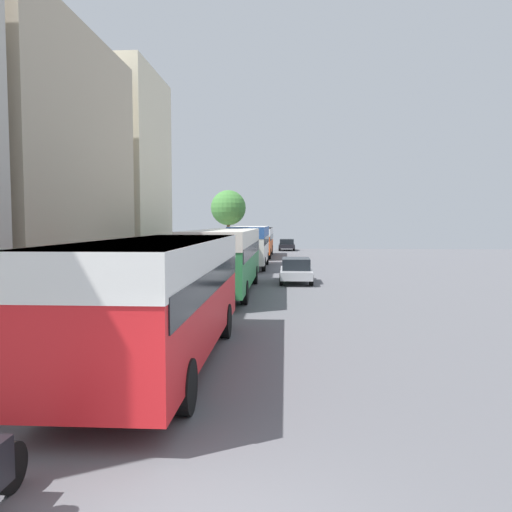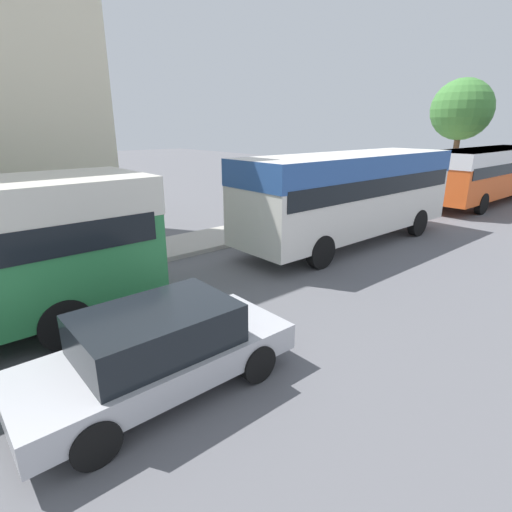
{
  "view_description": "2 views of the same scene",
  "coord_description": "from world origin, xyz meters",
  "px_view_note": "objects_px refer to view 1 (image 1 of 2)",
  "views": [
    {
      "loc": [
        0.9,
        -4.63,
        3.41
      ],
      "look_at": [
        -0.83,
        24.5,
        1.43
      ],
      "focal_mm": 35.0,
      "sensor_mm": 36.0,
      "label": 1
    },
    {
      "loc": [
        6.54,
        21.12,
        4.0
      ],
      "look_at": [
        -0.04,
        26.79,
        1.15
      ],
      "focal_mm": 28.0,
      "sensor_mm": 36.0,
      "label": 2
    }
  ],
  "objects_px": {
    "bus_third_in_line": "(250,241)",
    "car_far_curb": "(296,270)",
    "car_crossing": "(287,244)",
    "bus_lead": "(160,284)",
    "pedestrian_near_curb": "(211,253)",
    "bus_following": "(226,252)",
    "bus_rear": "(259,238)"
  },
  "relations": [
    {
      "from": "bus_lead",
      "to": "car_crossing",
      "type": "relative_size",
      "value": 2.25
    },
    {
      "from": "pedestrian_near_curb",
      "to": "bus_third_in_line",
      "type": "bearing_deg",
      "value": -29.04
    },
    {
      "from": "bus_lead",
      "to": "bus_third_in_line",
      "type": "relative_size",
      "value": 1.06
    },
    {
      "from": "bus_lead",
      "to": "car_far_curb",
      "type": "height_order",
      "value": "bus_lead"
    },
    {
      "from": "bus_following",
      "to": "bus_lead",
      "type": "bearing_deg",
      "value": -90.24
    },
    {
      "from": "bus_lead",
      "to": "car_crossing",
      "type": "bearing_deg",
      "value": 86.42
    },
    {
      "from": "bus_third_in_line",
      "to": "bus_lead",
      "type": "bearing_deg",
      "value": -90.63
    },
    {
      "from": "bus_lead",
      "to": "bus_third_in_line",
      "type": "xyz_separation_m",
      "value": [
        0.28,
        25.67,
        0.06
      ]
    },
    {
      "from": "bus_lead",
      "to": "bus_third_in_line",
      "type": "height_order",
      "value": "bus_third_in_line"
    },
    {
      "from": "bus_lead",
      "to": "pedestrian_near_curb",
      "type": "height_order",
      "value": "bus_lead"
    },
    {
      "from": "pedestrian_near_curb",
      "to": "bus_lead",
      "type": "bearing_deg",
      "value": -83.91
    },
    {
      "from": "bus_rear",
      "to": "car_crossing",
      "type": "bearing_deg",
      "value": 76.15
    },
    {
      "from": "bus_third_in_line",
      "to": "car_crossing",
      "type": "relative_size",
      "value": 2.12
    },
    {
      "from": "car_far_curb",
      "to": "pedestrian_near_curb",
      "type": "relative_size",
      "value": 2.56
    },
    {
      "from": "bus_rear",
      "to": "pedestrian_near_curb",
      "type": "distance_m",
      "value": 10.79
    },
    {
      "from": "bus_rear",
      "to": "bus_third_in_line",
      "type": "bearing_deg",
      "value": -89.97
    },
    {
      "from": "bus_third_in_line",
      "to": "car_crossing",
      "type": "height_order",
      "value": "bus_third_in_line"
    },
    {
      "from": "car_far_curb",
      "to": "pedestrian_near_curb",
      "type": "height_order",
      "value": "pedestrian_near_curb"
    },
    {
      "from": "bus_following",
      "to": "bus_rear",
      "type": "height_order",
      "value": "bus_following"
    },
    {
      "from": "bus_lead",
      "to": "car_far_curb",
      "type": "relative_size",
      "value": 2.27
    },
    {
      "from": "car_crossing",
      "to": "pedestrian_near_curb",
      "type": "xyz_separation_m",
      "value": [
        -6.0,
        -21.62,
        0.26
      ]
    },
    {
      "from": "bus_following",
      "to": "car_far_curb",
      "type": "relative_size",
      "value": 2.66
    },
    {
      "from": "bus_third_in_line",
      "to": "bus_following",
      "type": "bearing_deg",
      "value": -90.99
    },
    {
      "from": "bus_third_in_line",
      "to": "car_far_curb",
      "type": "height_order",
      "value": "bus_third_in_line"
    },
    {
      "from": "bus_following",
      "to": "bus_third_in_line",
      "type": "height_order",
      "value": "bus_third_in_line"
    },
    {
      "from": "bus_third_in_line",
      "to": "pedestrian_near_curb",
      "type": "relative_size",
      "value": 5.47
    },
    {
      "from": "car_far_curb",
      "to": "bus_rear",
      "type": "bearing_deg",
      "value": 98.76
    },
    {
      "from": "bus_following",
      "to": "pedestrian_near_curb",
      "type": "distance_m",
      "value": 15.38
    },
    {
      "from": "bus_rear",
      "to": "pedestrian_near_curb",
      "type": "bearing_deg",
      "value": -107.32
    },
    {
      "from": "bus_lead",
      "to": "pedestrian_near_curb",
      "type": "xyz_separation_m",
      "value": [
        -2.93,
        27.45,
        -0.96
      ]
    },
    {
      "from": "bus_lead",
      "to": "pedestrian_near_curb",
      "type": "bearing_deg",
      "value": 96.09
    },
    {
      "from": "bus_rear",
      "to": "car_far_curb",
      "type": "distance_m",
      "value": 21.4
    }
  ]
}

